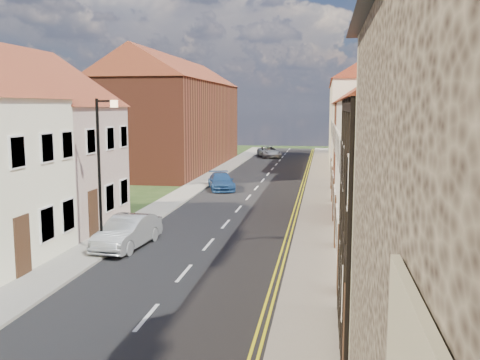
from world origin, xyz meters
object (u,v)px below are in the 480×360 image
object	(u,v)px
car_mid	(128,232)
car_far	(221,182)
lamppost	(101,165)
car_distant	(269,152)

from	to	relation	value
car_mid	car_far	bearing A→B (deg)	92.76
car_far	lamppost	bearing A→B (deg)	-112.24
car_far	car_distant	xyz separation A→B (m)	(0.84, 24.57, 0.05)
car_mid	car_distant	distance (m)	40.53
lamppost	car_mid	bearing A→B (deg)	58.58
car_mid	car_distant	world-z (taller)	car_mid
car_distant	lamppost	bearing A→B (deg)	-111.50
car_mid	car_distant	size ratio (longest dim) A/B	0.88
car_far	car_distant	distance (m)	24.58
car_distant	car_mid	bearing A→B (deg)	-110.72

